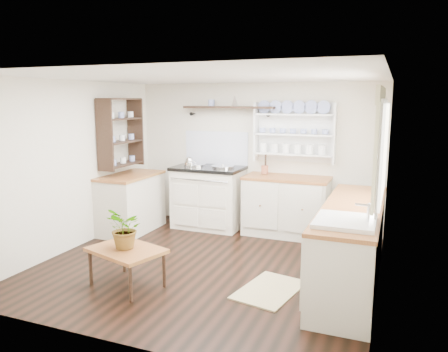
{
  "coord_description": "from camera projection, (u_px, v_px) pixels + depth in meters",
  "views": [
    {
      "loc": [
        2.11,
        -4.73,
        2.04
      ],
      "look_at": [
        0.12,
        0.25,
        1.1
      ],
      "focal_mm": 35.0,
      "sensor_mm": 36.0,
      "label": 1
    }
  ],
  "objects": [
    {
      "name": "floor",
      "position": [
        208.0,
        265.0,
        5.44
      ],
      "size": [
        4.0,
        3.8,
        0.01
      ],
      "primitive_type": "cube",
      "color": "black",
      "rests_on": "ground"
    },
    {
      "name": "wall_back",
      "position": [
        255.0,
        156.0,
        6.98
      ],
      "size": [
        4.0,
        0.02,
        2.3
      ],
      "primitive_type": "cube",
      "color": "beige",
      "rests_on": "ground"
    },
    {
      "name": "wall_right",
      "position": [
        383.0,
        187.0,
        4.52
      ],
      "size": [
        0.02,
        3.8,
        2.3
      ],
      "primitive_type": "cube",
      "color": "beige",
      "rests_on": "ground"
    },
    {
      "name": "wall_left",
      "position": [
        74.0,
        165.0,
        5.98
      ],
      "size": [
        0.02,
        3.8,
        2.3
      ],
      "primitive_type": "cube",
      "color": "beige",
      "rests_on": "ground"
    },
    {
      "name": "ceiling",
      "position": [
        206.0,
        77.0,
        5.05
      ],
      "size": [
        4.0,
        3.8,
        0.01
      ],
      "primitive_type": "cube",
      "color": "white",
      "rests_on": "wall_back"
    },
    {
      "name": "window",
      "position": [
        381.0,
        145.0,
        4.6
      ],
      "size": [
        0.08,
        1.55,
        1.22
      ],
      "color": "white",
      "rests_on": "wall_right"
    },
    {
      "name": "aga_cooker",
      "position": [
        209.0,
        196.0,
        7.04
      ],
      "size": [
        1.1,
        0.76,
        1.02
      ],
      "color": "white",
      "rests_on": "floor"
    },
    {
      "name": "back_cabinets",
      "position": [
        286.0,
        205.0,
        6.61
      ],
      "size": [
        1.27,
        0.63,
        0.9
      ],
      "color": "beige",
      "rests_on": "floor"
    },
    {
      "name": "right_cabinets",
      "position": [
        351.0,
        244.0,
        4.84
      ],
      "size": [
        0.62,
        2.43,
        0.9
      ],
      "color": "beige",
      "rests_on": "floor"
    },
    {
      "name": "belfast_sink",
      "position": [
        345.0,
        234.0,
        4.09
      ],
      "size": [
        0.55,
        0.6,
        0.45
      ],
      "color": "white",
      "rests_on": "right_cabinets"
    },
    {
      "name": "left_cabinets",
      "position": [
        131.0,
        202.0,
        6.81
      ],
      "size": [
        0.62,
        1.13,
        0.9
      ],
      "color": "beige",
      "rests_on": "floor"
    },
    {
      "name": "plate_rack",
      "position": [
        295.0,
        132.0,
        6.64
      ],
      "size": [
        1.2,
        0.22,
        0.9
      ],
      "color": "white",
      "rests_on": "wall_back"
    },
    {
      "name": "high_shelf",
      "position": [
        229.0,
        108.0,
        6.89
      ],
      "size": [
        1.5,
        0.29,
        0.16
      ],
      "color": "black",
      "rests_on": "wall_back"
    },
    {
      "name": "left_shelving",
      "position": [
        121.0,
        132.0,
        6.67
      ],
      "size": [
        0.28,
        0.8,
        1.05
      ],
      "primitive_type": "cube",
      "color": "black",
      "rests_on": "wall_left"
    },
    {
      "name": "kettle",
      "position": [
        190.0,
        164.0,
        6.94
      ],
      "size": [
        0.17,
        0.17,
        0.21
      ],
      "primitive_type": null,
      "color": "silver",
      "rests_on": "aga_cooker"
    },
    {
      "name": "utensil_crock",
      "position": [
        265.0,
        170.0,
        6.73
      ],
      "size": [
        0.11,
        0.11,
        0.13
      ],
      "primitive_type": "cylinder",
      "color": "#995238",
      "rests_on": "back_cabinets"
    },
    {
      "name": "center_table",
      "position": [
        126.0,
        253.0,
        4.79
      ],
      "size": [
        0.92,
        0.77,
        0.43
      ],
      "rotation": [
        0.0,
        0.0,
        -0.3
      ],
      "color": "brown",
      "rests_on": "floor"
    },
    {
      "name": "potted_plant",
      "position": [
        125.0,
        229.0,
        4.74
      ],
      "size": [
        0.54,
        0.53,
        0.45
      ],
      "primitive_type": "imported",
      "rotation": [
        0.0,
        0.0,
        -0.64
      ],
      "color": "#3F7233",
      "rests_on": "center_table"
    },
    {
      "name": "floor_rug",
      "position": [
        270.0,
        290.0,
        4.72
      ],
      "size": [
        0.71,
        0.94,
        0.02
      ],
      "primitive_type": "cube",
      "rotation": [
        0.0,
        0.0,
        -0.2
      ],
      "color": "#9C885A",
      "rests_on": "floor"
    }
  ]
}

